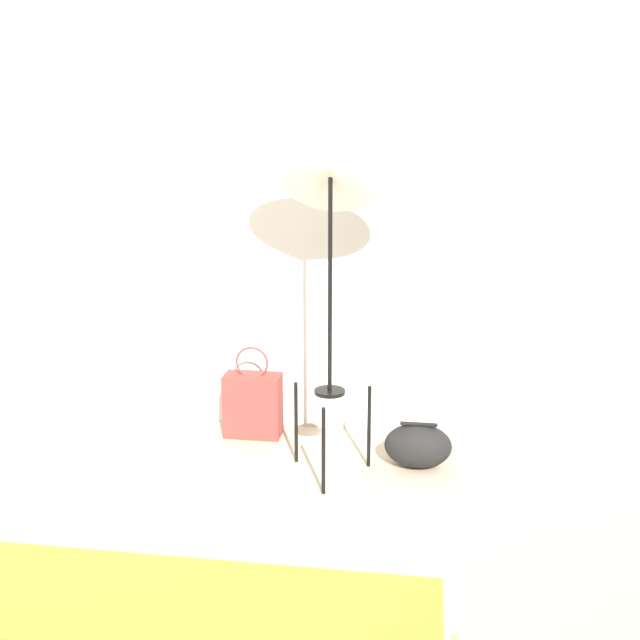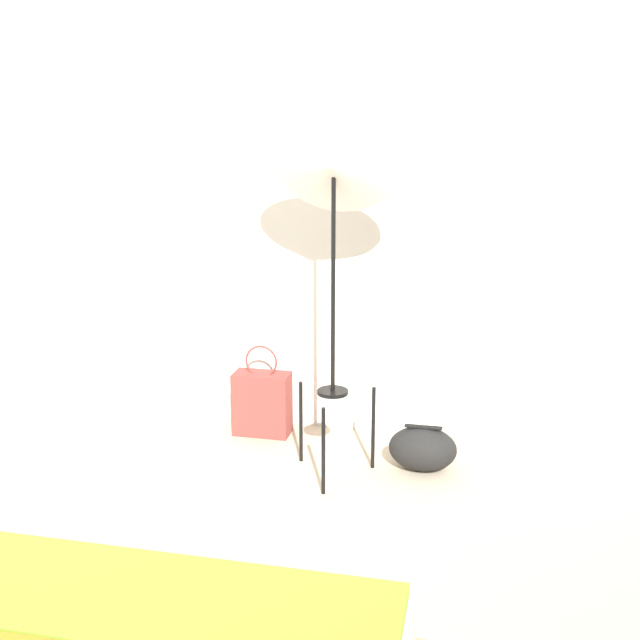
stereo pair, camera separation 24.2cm
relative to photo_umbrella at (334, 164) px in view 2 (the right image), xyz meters
The scene contains 4 objects.
wall_back 0.81m from the photo_umbrella, 120.57° to the left, with size 8.00×0.05×2.60m.
photo_umbrella is the anchor object (origin of this frame).
tote_bag 1.58m from the photo_umbrella, 139.74° to the left, with size 0.33×0.17×0.55m.
duffel_bag 1.57m from the photo_umbrella, 17.79° to the left, with size 0.36×0.24×0.25m.
Camera 2 is at (1.09, -1.80, 1.80)m, focal length 42.00 mm.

